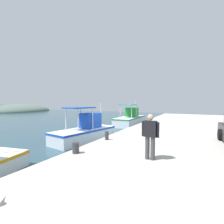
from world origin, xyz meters
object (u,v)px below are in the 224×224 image
Objects in this scene: fishing_boat_third at (130,119)px; fisherman_standing at (150,134)px; fishing_boat_second at (85,131)px; mooring_bollard_second at (107,136)px; mooring_bollard_nearest at (76,148)px.

fisherman_standing is (-13.35, -5.75, 1.01)m from fishing_boat_third.
fisherman_standing is at bearing -125.48° from fishing_boat_second.
fishing_boat_second is 9.22m from fishing_boat_third.
fishing_boat_third reaches higher than mooring_bollard_second.
mooring_bollard_nearest is 2.65m from mooring_bollard_second.
mooring_bollard_second is at bearing -125.65° from fishing_boat_second.
fisherman_standing reaches higher than mooring_bollard_nearest.
mooring_bollard_nearest is 0.94× the size of mooring_bollard_second.
fishing_boat_third reaches higher than fisherman_standing.
mooring_bollard_nearest is (-13.98, -2.88, 0.31)m from fishing_boat_third.
mooring_bollard_second is at bearing 0.00° from mooring_bollard_nearest.
mooring_bollard_second is at bearing 54.69° from fisherman_standing.
fisherman_standing is at bearing -156.71° from fishing_boat_third.
mooring_bollard_nearest is (-4.76, -2.93, 0.34)m from fishing_boat_second.
mooring_bollard_second is (-2.10, -2.93, 0.36)m from fishing_boat_second.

